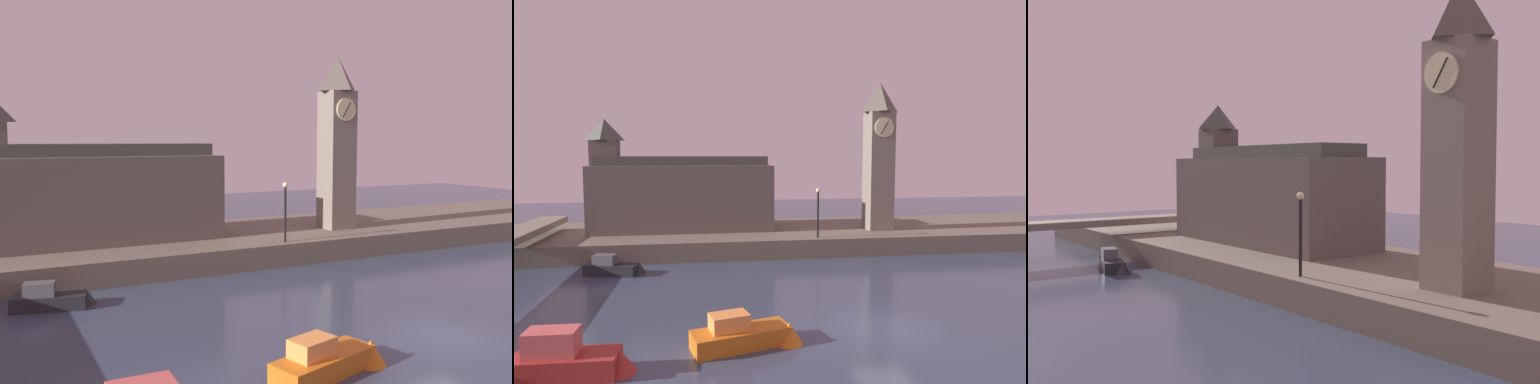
% 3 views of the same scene
% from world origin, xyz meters
% --- Properties ---
extents(ground_plane, '(120.00, 120.00, 0.00)m').
position_xyz_m(ground_plane, '(0.00, 0.00, 0.00)').
color(ground_plane, '#384256').
extents(far_embankment, '(70.00, 12.00, 1.50)m').
position_xyz_m(far_embankment, '(0.00, 20.00, 0.75)').
color(far_embankment, '#6B6051').
rests_on(far_embankment, ground).
extents(clock_tower, '(2.37, 2.41, 12.91)m').
position_xyz_m(clock_tower, '(6.99, 18.13, 8.17)').
color(clock_tower, slate).
rests_on(clock_tower, far_embankment).
extents(parliament_hall, '(15.55, 5.89, 9.67)m').
position_xyz_m(parliament_hall, '(-10.61, 20.79, 4.72)').
color(parliament_hall, '#5B544C').
rests_on(parliament_hall, far_embankment).
extents(streetlamp, '(0.36, 0.36, 3.96)m').
position_xyz_m(streetlamp, '(0.66, 14.84, 3.97)').
color(streetlamp, black).
rests_on(streetlamp, far_embankment).
extents(boat_patrol_orange, '(5.01, 2.44, 1.53)m').
position_xyz_m(boat_patrol_orange, '(-6.32, -0.88, 0.50)').
color(boat_patrol_orange, orange).
rests_on(boat_patrol_orange, ground).
extents(boat_barge_dark, '(4.28, 2.08, 1.42)m').
position_xyz_m(boat_barge_dark, '(-14.17, 11.56, 0.48)').
color(boat_barge_dark, '#232328').
rests_on(boat_barge_dark, ground).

